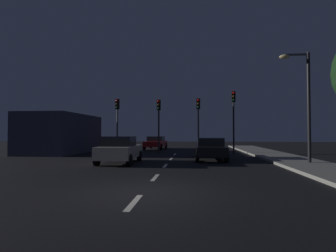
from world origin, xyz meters
The scene contains 16 objects.
ground_plane centered at (0.00, 7.00, 0.00)m, with size 80.00×80.00×0.00m, color black.
sidewalk_curb_right centered at (7.50, 7.00, 0.07)m, with size 3.00×40.00×0.15m, color gray.
lane_stripe_nearest centered at (0.00, -1.20, 0.00)m, with size 0.16×1.60×0.01m, color silver.
lane_stripe_second centered at (0.00, 2.60, 0.00)m, with size 0.16×1.60×0.01m, color silver.
lane_stripe_third centered at (0.00, 6.40, 0.00)m, with size 0.16×1.60×0.01m, color silver.
lane_stripe_fourth centered at (0.00, 10.20, 0.00)m, with size 0.16×1.60×0.01m, color silver.
lane_stripe_fifth centered at (0.00, 14.00, 0.00)m, with size 0.16×1.60×0.01m, color silver.
traffic_signal_far_left centered at (-5.14, 15.02, 3.33)m, with size 0.32×0.38×4.74m.
traffic_signal_center_left centered at (-1.47, 15.01, 3.26)m, with size 0.32×0.38×4.63m.
traffic_signal_center_right centered at (1.94, 15.01, 3.30)m, with size 0.32×0.38×4.70m.
traffic_signal_far_right centered at (4.89, 15.02, 3.67)m, with size 0.32×0.38×5.27m.
car_stopped_ahead centered at (2.60, 9.94, 0.74)m, with size 1.95×4.55×1.44m.
car_adjacent_lane centered at (-2.74, 7.28, 0.79)m, with size 2.00×3.86×1.56m.
car_oncoming_far centered at (-2.56, 20.89, 0.71)m, with size 2.21×4.31×1.38m.
street_lamp_right centered at (7.54, 7.37, 3.77)m, with size 1.63×0.36×6.18m.
storefront_left centered at (-10.13, 14.93, 1.69)m, with size 4.26×8.26×3.39m, color #333847.
Camera 1 is at (1.49, -7.84, 1.75)m, focal length 28.55 mm.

